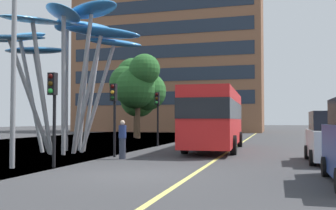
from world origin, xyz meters
TOP-DOWN VIEW (x-y plane):
  - ground at (-0.70, 0.00)m, footprint 120.00×240.00m
  - red_bus at (1.01, 10.41)m, footprint 2.97×10.17m
  - leaf_sculpture at (-6.10, 6.69)m, footprint 8.49×9.03m
  - traffic_light_kerb_near at (-3.36, 0.79)m, footprint 0.28×0.42m
  - traffic_light_kerb_far at (-2.86, 5.04)m, footprint 0.28×0.42m
  - traffic_light_island_mid at (-3.05, 12.43)m, footprint 0.28×0.42m
  - car_parked_mid at (6.57, 5.23)m, footprint 2.05×4.16m
  - street_lamp at (-4.22, 0.29)m, footprint 1.90×0.44m
  - tree_pavement_near at (-8.59, 24.38)m, footprint 3.92×4.50m
  - tree_pavement_far at (-8.21, 22.61)m, footprint 5.25×5.39m
  - pedestrian at (-2.15, 4.36)m, footprint 0.34×0.34m
  - backdrop_building at (-11.27, 44.92)m, footprint 27.61×10.34m

SIDE VIEW (x-z plane):
  - ground at x=-0.70m, z-range -0.10..0.00m
  - pedestrian at x=-2.15m, z-range 0.00..1.70m
  - car_parked_mid at x=6.57m, z-range -0.07..1.99m
  - red_bus at x=1.01m, z-range 0.17..3.71m
  - traffic_light_kerb_far at x=-2.86m, z-range 0.77..4.15m
  - traffic_light_kerb_near at x=-3.36m, z-range 0.77..4.18m
  - traffic_light_island_mid at x=-3.05m, z-range 0.79..4.29m
  - tree_pavement_near at x=-8.59m, z-range 1.05..7.39m
  - street_lamp at x=-4.22m, z-range 1.07..8.61m
  - tree_pavement_far at x=-8.21m, z-range 1.24..8.93m
  - leaf_sculpture at x=-6.10m, z-range 2.12..9.98m
  - backdrop_building at x=-11.27m, z-range 0.01..22.81m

